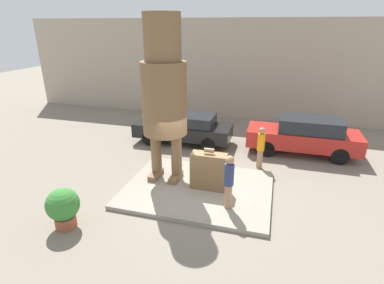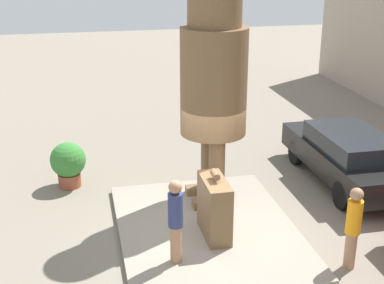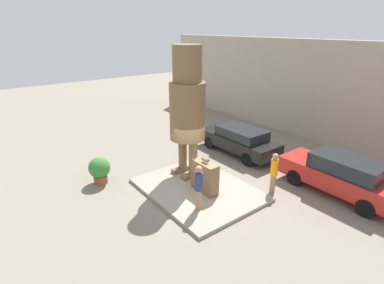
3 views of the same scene
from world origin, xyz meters
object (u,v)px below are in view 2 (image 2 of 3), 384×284
object	(u,v)px
statue_figure	(214,66)
tourist	(176,218)
giant_suitcase	(214,207)
worker_hivis	(353,225)
parked_car_black	(346,155)
planter_pot	(68,163)

from	to	relation	value
statue_figure	tourist	world-z (taller)	statue_figure
giant_suitcase	worker_hivis	distance (m)	2.84
giant_suitcase	parked_car_black	xyz separation A→B (m)	(-2.17, 4.18, 0.01)
tourist	planter_pot	xyz separation A→B (m)	(-4.34, -2.05, -0.42)
giant_suitcase	worker_hivis	size ratio (longest dim) A/B	0.86
statue_figure	parked_car_black	world-z (taller)	statue_figure
statue_figure	worker_hivis	world-z (taller)	statue_figure
tourist	planter_pot	size ratio (longest dim) A/B	1.43
statue_figure	parked_car_black	distance (m)	4.66
giant_suitcase	tourist	distance (m)	1.34
statue_figure	parked_car_black	xyz separation A→B (m)	(-0.49, 3.80, -2.66)
tourist	parked_car_black	world-z (taller)	tourist
tourist	planter_pot	distance (m)	4.82
statue_figure	giant_suitcase	distance (m)	3.17
worker_hivis	parked_car_black	bearing A→B (deg)	154.05
tourist	parked_car_black	size ratio (longest dim) A/B	0.37
planter_pot	statue_figure	bearing A→B (deg)	61.99
tourist	worker_hivis	distance (m)	3.43
tourist	giant_suitcase	bearing A→B (deg)	130.27
tourist	parked_car_black	xyz separation A→B (m)	(-3.01, 5.17, -0.30)
tourist	worker_hivis	xyz separation A→B (m)	(0.73, 3.35, -0.15)
planter_pot	worker_hivis	distance (m)	7.41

